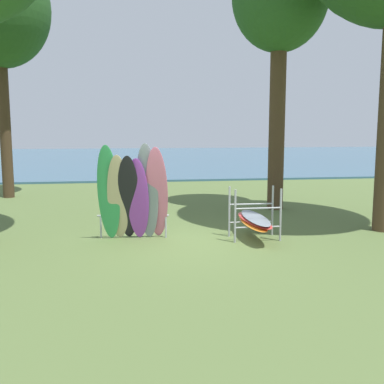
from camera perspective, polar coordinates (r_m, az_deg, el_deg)
ground_plane at (r=10.66m, az=-2.00°, el=-6.48°), size 80.00×80.00×0.00m
lake_water at (r=40.62m, az=-6.71°, el=4.26°), size 80.00×36.00×0.10m
tree_far_left_back at (r=15.73m, az=10.91°, el=22.32°), size 3.03×3.03×8.51m
leaning_board_pile at (r=10.88m, az=-7.34°, el=-0.45°), size 1.75×0.86×2.33m
board_storage_rack at (r=11.14m, az=7.74°, el=-3.42°), size 1.15×2.12×1.25m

